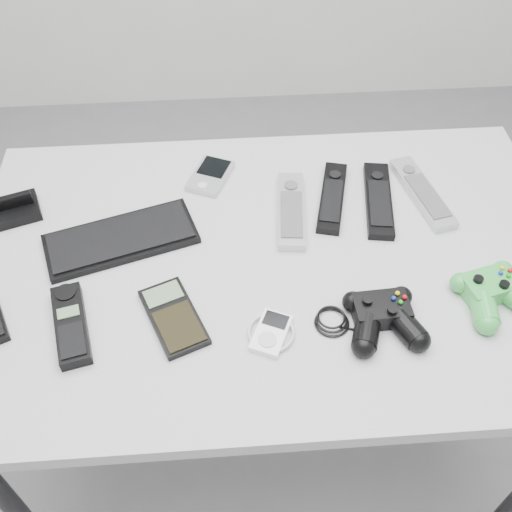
{
  "coord_description": "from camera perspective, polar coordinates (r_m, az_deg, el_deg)",
  "views": [
    {
      "loc": [
        -0.09,
        -0.76,
        1.68
      ],
      "look_at": [
        -0.03,
        0.0,
        0.82
      ],
      "focal_mm": 42.0,
      "sensor_mm": 36.0,
      "label": 1
    }
  ],
  "objects": [
    {
      "name": "calculator",
      "position": [
        1.09,
        -7.86,
        -5.74
      ],
      "size": [
        0.13,
        0.18,
        0.02
      ],
      "primitive_type": "cube",
      "rotation": [
        0.0,
        0.0,
        0.39
      ],
      "color": "black",
      "rests_on": "desk"
    },
    {
      "name": "controller_black",
      "position": [
        1.09,
        12.03,
        -5.57
      ],
      "size": [
        0.24,
        0.16,
        0.05
      ],
      "primitive_type": null,
      "rotation": [
        0.0,
        0.0,
        0.05
      ],
      "color": "black",
      "rests_on": "desk"
    },
    {
      "name": "remote_silver_b",
      "position": [
        1.34,
        15.55,
        5.87
      ],
      "size": [
        0.1,
        0.23,
        0.02
      ],
      "primitive_type": "cube",
      "rotation": [
        0.0,
        0.0,
        0.22
      ],
      "color": "#AEAFB5",
      "rests_on": "desk"
    },
    {
      "name": "mp3_player",
      "position": [
        1.06,
        1.44,
        -7.3
      ],
      "size": [
        0.11,
        0.12,
        0.02
      ],
      "primitive_type": "cube",
      "rotation": [
        0.0,
        0.0,
        -0.42
      ],
      "color": "white",
      "rests_on": "desk"
    },
    {
      "name": "remote_black_b",
      "position": [
        1.3,
        11.59,
        5.32
      ],
      "size": [
        0.09,
        0.23,
        0.02
      ],
      "primitive_type": "cube",
      "rotation": [
        0.0,
        0.0,
        -0.15
      ],
      "color": "black",
      "rests_on": "desk"
    },
    {
      "name": "dock_bracket",
      "position": [
        1.34,
        -21.99,
        4.51
      ],
      "size": [
        0.11,
        0.11,
        0.05
      ],
      "primitive_type": "cube",
      "rotation": [
        0.0,
        0.0,
        0.33
      ],
      "color": "black",
      "rests_on": "desk"
    },
    {
      "name": "remote_silver_a",
      "position": [
        1.25,
        3.37,
        4.43
      ],
      "size": [
        0.07,
        0.22,
        0.02
      ],
      "primitive_type": "cube",
      "rotation": [
        0.0,
        0.0,
        -0.1
      ],
      "color": "#B0B1B8",
      "rests_on": "desk"
    },
    {
      "name": "floor",
      "position": [
        1.85,
        1.09,
        -16.92
      ],
      "size": [
        3.5,
        3.5,
        0.0
      ],
      "primitive_type": "plane",
      "color": "slate",
      "rests_on": "ground"
    },
    {
      "name": "pda",
      "position": [
        1.34,
        -4.39,
        7.66
      ],
      "size": [
        0.11,
        0.13,
        0.02
      ],
      "primitive_type": "cube",
      "rotation": [
        0.0,
        0.0,
        -0.41
      ],
      "color": "#B0B1B8",
      "rests_on": "desk"
    },
    {
      "name": "pda_keyboard",
      "position": [
        1.23,
        -12.75,
        1.65
      ],
      "size": [
        0.32,
        0.21,
        0.02
      ],
      "primitive_type": "cube",
      "rotation": [
        0.0,
        0.0,
        0.3
      ],
      "color": "black",
      "rests_on": "desk"
    },
    {
      "name": "remote_black_a",
      "position": [
        1.29,
        7.27,
        5.62
      ],
      "size": [
        0.1,
        0.21,
        0.02
      ],
      "primitive_type": "cube",
      "rotation": [
        0.0,
        0.0,
        -0.25
      ],
      "color": "black",
      "rests_on": "desk"
    },
    {
      "name": "desk",
      "position": [
        1.23,
        1.68,
        -2.27
      ],
      "size": [
        1.19,
        0.76,
        0.8
      ],
      "color": "#A8A9AB",
      "rests_on": "floor"
    },
    {
      "name": "controller_green",
      "position": [
        1.18,
        21.74,
        -3.14
      ],
      "size": [
        0.17,
        0.18,
        0.05
      ],
      "primitive_type": null,
      "rotation": [
        0.0,
        0.0,
        0.25
      ],
      "color": "green",
      "rests_on": "desk"
    },
    {
      "name": "cordless_handset",
      "position": [
        1.11,
        -17.23,
        -6.23
      ],
      "size": [
        0.09,
        0.18,
        0.03
      ],
      "primitive_type": "cube",
      "rotation": [
        0.0,
        0.0,
        0.24
      ],
      "color": "black",
      "rests_on": "desk"
    }
  ]
}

